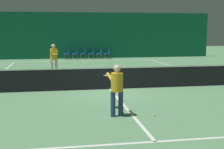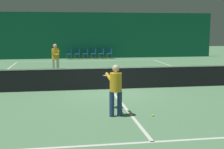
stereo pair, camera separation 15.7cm
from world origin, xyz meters
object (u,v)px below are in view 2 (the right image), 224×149
(courtside_chair_2, at_px, (86,53))
(courtside_chair_5, at_px, (110,53))
(courtside_chair_1, at_px, (78,53))
(courtside_chair_4, at_px, (102,53))
(player_far, at_px, (55,56))
(player_near, at_px, (115,86))
(tennis_ball, at_px, (153,115))
(courtside_chair_3, at_px, (94,53))
(tennis_net, at_px, (110,77))
(courtside_chair_0, at_px, (70,53))

(courtside_chair_2, distance_m, courtside_chair_5, 2.08)
(courtside_chair_1, height_order, courtside_chair_4, same)
(player_far, distance_m, courtside_chair_4, 9.41)
(courtside_chair_1, height_order, courtside_chair_5, same)
(player_near, relative_size, courtside_chair_5, 1.84)
(courtside_chair_4, bearing_deg, tennis_ball, -2.49)
(courtside_chair_5, bearing_deg, courtside_chair_3, -90.00)
(player_near, xyz_separation_m, courtside_chair_3, (1.19, 17.78, -0.42))
(player_near, bearing_deg, tennis_net, -13.75)
(courtside_chair_2, relative_size, courtside_chair_5, 1.00)
(courtside_chair_5, xyz_separation_m, tennis_ball, (-1.48, -18.02, -0.45))
(courtside_chair_5, bearing_deg, tennis_net, -8.72)
(tennis_net, relative_size, courtside_chair_2, 14.29)
(tennis_ball, bearing_deg, player_far, 107.81)
(courtside_chair_1, xyz_separation_m, courtside_chair_3, (1.39, 0.00, 0.00))
(courtside_chair_5, distance_m, tennis_ball, 18.09)
(tennis_net, bearing_deg, courtside_chair_5, 81.28)
(tennis_net, distance_m, courtside_chair_3, 13.68)
(tennis_net, relative_size, courtside_chair_0, 14.29)
(courtside_chair_2, distance_m, courtside_chair_4, 1.39)
(tennis_net, bearing_deg, tennis_ball, -81.92)
(player_far, xyz_separation_m, courtside_chair_2, (2.43, 8.59, -0.51))
(player_far, height_order, courtside_chair_3, player_far)
(courtside_chair_0, height_order, courtside_chair_3, same)
(courtside_chair_1, bearing_deg, tennis_net, 2.84)
(courtside_chair_4, bearing_deg, courtside_chair_3, -90.00)
(player_near, relative_size, courtside_chair_1, 1.84)
(courtside_chair_0, bearing_deg, player_near, 2.85)
(player_far, distance_m, courtside_chair_0, 8.67)
(tennis_net, height_order, tennis_ball, tennis_net)
(player_near, relative_size, tennis_ball, 23.42)
(player_far, relative_size, courtside_chair_1, 2.04)
(courtside_chair_0, height_order, courtside_chair_1, same)
(player_near, xyz_separation_m, player_far, (-1.92, 9.19, 0.10))
(tennis_ball, bearing_deg, courtside_chair_4, 87.51)
(courtside_chair_1, bearing_deg, courtside_chair_4, 90.00)
(tennis_net, bearing_deg, player_far, 115.40)
(courtside_chair_2, xyz_separation_m, tennis_ball, (0.60, -18.02, -0.45))
(player_far, relative_size, courtside_chair_5, 2.04)
(player_near, bearing_deg, courtside_chair_0, -4.17)
(courtside_chair_2, height_order, courtside_chair_5, same)
(courtside_chair_2, bearing_deg, courtside_chair_3, 90.00)
(courtside_chair_0, xyz_separation_m, courtside_chair_3, (2.08, 0.00, 0.00))
(courtside_chair_2, bearing_deg, tennis_net, -0.06)
(tennis_ball, bearing_deg, courtside_chair_2, 91.92)
(courtside_chair_2, height_order, courtside_chair_4, same)
(courtside_chair_3, xyz_separation_m, tennis_ball, (-0.09, -18.02, -0.45))
(tennis_net, distance_m, courtside_chair_2, 13.66)
(courtside_chair_2, bearing_deg, courtside_chair_4, 90.00)
(player_near, height_order, tennis_ball, player_near)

